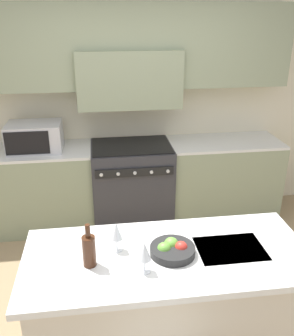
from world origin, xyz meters
TOP-DOWN VIEW (x-y plane):
  - ground_plane at (0.00, 0.00)m, footprint 10.00×10.00m
  - back_cabinetry at (0.00, 1.91)m, footprint 10.00×0.46m
  - back_counter at (0.00, 1.66)m, footprint 3.45×0.62m
  - range_stove at (-0.00, 1.64)m, footprint 0.89×0.70m
  - microwave at (-1.02, 1.66)m, footprint 0.56×0.41m
  - kitchen_island at (0.05, -0.29)m, footprint 1.85×0.81m
  - wine_bottle at (-0.45, -0.34)m, footprint 0.08×0.08m
  - wine_glass_near at (-0.12, -0.45)m, footprint 0.08×0.08m
  - wine_glass_far at (-0.27, -0.21)m, footprint 0.08×0.08m
  - fruit_bowl at (0.07, -0.29)m, footprint 0.29×0.29m

SIDE VIEW (x-z plane):
  - ground_plane at x=0.00m, z-range 0.00..0.00m
  - kitchen_island at x=0.05m, z-range 0.00..0.90m
  - back_counter at x=0.00m, z-range 0.00..0.94m
  - range_stove at x=0.00m, z-range 0.00..0.95m
  - fruit_bowl at x=0.07m, z-range 0.87..0.97m
  - wine_bottle at x=-0.45m, z-range 0.86..1.14m
  - wine_glass_near at x=-0.12m, z-range 0.93..1.13m
  - wine_glass_far at x=-0.27m, z-range 0.93..1.13m
  - microwave at x=-1.02m, z-range 0.94..1.23m
  - back_cabinetry at x=0.00m, z-range 0.24..2.94m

